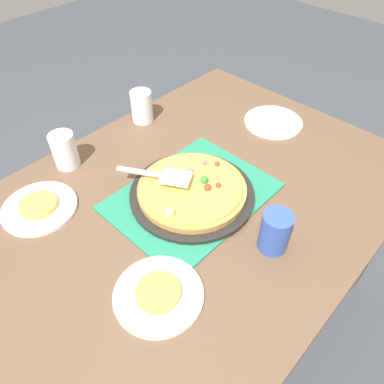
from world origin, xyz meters
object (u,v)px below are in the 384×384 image
object	(u,v)px
pizza_pan	(192,194)
served_slice_left	(38,205)
cup_near	(65,150)
cup_far	(142,106)
plate_far_right	(159,295)
pizza	(192,189)
served_slice_right	(158,292)
pizza_server	(160,175)
cup_corner	(275,232)
plate_near_left	(39,208)
plate_side	(273,122)

from	to	relation	value
pizza_pan	served_slice_left	world-z (taller)	served_slice_left
cup_near	cup_far	xyz separation A→B (m)	(0.35, 0.02, 0.00)
served_slice_left	plate_far_right	bearing A→B (deg)	-84.00
pizza	served_slice_left	xyz separation A→B (m)	(-0.35, 0.29, -0.02)
pizza_pan	cup_far	bearing A→B (deg)	67.86
served_slice_left	pizza	bearing A→B (deg)	-40.14
pizza_pan	served_slice_right	bearing A→B (deg)	-150.06
served_slice_right	pizza_server	xyz separation A→B (m)	(0.25, 0.26, 0.05)
pizza	cup_corner	size ratio (longest dim) A/B	2.75
pizza	plate_near_left	world-z (taller)	pizza
served_slice_right	pizza	bearing A→B (deg)	29.87
plate_near_left	pizza_server	size ratio (longest dim) A/B	1.00
pizza_pan	plate_side	xyz separation A→B (m)	(0.50, 0.05, -0.01)
plate_near_left	cup_corner	world-z (taller)	cup_corner
pizza	pizza_server	size ratio (longest dim) A/B	1.50
plate_near_left	pizza_server	xyz separation A→B (m)	(0.30, -0.21, 0.06)
plate_far_right	cup_corner	world-z (taller)	cup_corner
plate_near_left	plate_far_right	bearing A→B (deg)	-84.00
cup_near	pizza_server	xyz separation A→B (m)	(0.13, -0.32, 0.01)
pizza_pan	pizza_server	distance (m)	0.11
plate_near_left	cup_far	bearing A→B (deg)	14.15
pizza_pan	pizza	xyz separation A→B (m)	(0.00, -0.00, 0.02)
plate_side	cup_corner	world-z (taller)	cup_corner
pizza_pan	cup_near	bearing A→B (deg)	113.26
plate_far_right	served_slice_right	bearing A→B (deg)	0.00
pizza_server	plate_side	bearing A→B (deg)	-3.99
plate_far_right	cup_far	bearing A→B (deg)	51.66
pizza_pan	cup_far	world-z (taller)	cup_far
plate_far_right	plate_side	bearing A→B (deg)	15.25
pizza_pan	cup_corner	distance (m)	0.29
cup_near	plate_far_right	bearing A→B (deg)	-102.16
cup_near	plate_side	bearing A→B (deg)	-28.04
plate_side	plate_far_right	bearing A→B (deg)	-164.75
pizza_pan	cup_corner	size ratio (longest dim) A/B	3.17
cup_corner	plate_near_left	bearing A→B (deg)	122.06
pizza_pan	cup_far	distance (m)	0.46
pizza	cup_near	world-z (taller)	cup_near
pizza	plate_near_left	distance (m)	0.46
plate_near_left	served_slice_right	distance (m)	0.47
pizza_server	served_slice_right	bearing A→B (deg)	-134.26
plate_near_left	cup_far	world-z (taller)	cup_far
pizza	plate_side	world-z (taller)	pizza
plate_side	cup_near	xyz separation A→B (m)	(-0.68, 0.36, 0.06)
pizza	plate_far_right	size ratio (longest dim) A/B	1.50
pizza_pan	cup_far	size ratio (longest dim) A/B	3.17
plate_far_right	pizza_pan	bearing A→B (deg)	29.94
cup_corner	pizza_pan	bearing A→B (deg)	92.68
pizza_server	plate_far_right	bearing A→B (deg)	-134.26
plate_far_right	cup_corner	bearing A→B (deg)	-19.66
cup_corner	served_slice_left	bearing A→B (deg)	122.06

